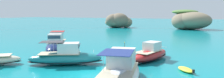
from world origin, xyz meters
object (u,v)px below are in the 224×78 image
(islet_small, at_px, (117,21))
(motorboat_red, at_px, (150,54))
(motorboat_white, at_px, (121,74))
(islet_large, at_px, (188,20))
(dinghy_tender, at_px, (186,70))
(motorboat_teal, at_px, (66,57))
(channel_buoy, at_px, (125,48))
(motorboat_navy, at_px, (56,45))

(islet_small, bearing_deg, motorboat_red, -63.16)
(islet_small, bearing_deg, motorboat_white, -66.98)
(islet_large, distance_m, islet_small, 28.74)
(islet_large, distance_m, dinghy_tender, 64.87)
(motorboat_teal, bearing_deg, channel_buoy, 76.65)
(dinghy_tender, bearing_deg, islet_large, 94.97)
(islet_small, relative_size, motorboat_teal, 1.33)
(motorboat_white, bearing_deg, motorboat_red, 91.03)
(motorboat_navy, bearing_deg, islet_small, 102.64)
(islet_small, bearing_deg, motorboat_navy, -77.36)
(motorboat_navy, height_order, motorboat_white, motorboat_white)
(motorboat_white, bearing_deg, dinghy_tender, 56.26)
(motorboat_red, bearing_deg, motorboat_navy, 178.95)
(motorboat_red, bearing_deg, islet_small, 116.84)
(islet_large, height_order, motorboat_white, islet_large)
(motorboat_white, bearing_deg, motorboat_navy, 144.49)
(motorboat_navy, xyz_separation_m, channel_buoy, (10.22, 5.60, -0.68))
(motorboat_teal, xyz_separation_m, channel_buoy, (3.04, 12.82, -0.59))
(channel_buoy, bearing_deg, motorboat_teal, -103.35)
(motorboat_red, distance_m, motorboat_teal, 11.44)
(islet_large, height_order, islet_small, islet_large)
(islet_large, xyz_separation_m, dinghy_tender, (5.61, -64.55, -3.21))
(motorboat_teal, bearing_deg, islet_large, 82.74)
(motorboat_navy, bearing_deg, motorboat_teal, -45.15)
(motorboat_teal, relative_size, channel_buoy, 6.44)
(motorboat_white, distance_m, channel_buoy, 18.48)
(islet_small, distance_m, motorboat_red, 64.53)
(islet_large, xyz_separation_m, motorboat_teal, (-8.57, -67.29, -2.50))
(islet_small, height_order, channel_buoy, islet_small)
(dinghy_tender, bearing_deg, motorboat_white, -123.74)
(islet_small, bearing_deg, dinghy_tender, -61.01)
(motorboat_red, bearing_deg, motorboat_white, -88.97)
(islet_large, xyz_separation_m, motorboat_red, (0.53, -60.37, -2.59))
(dinghy_tender, bearing_deg, motorboat_teal, -169.04)
(motorboat_teal, xyz_separation_m, motorboat_white, (9.31, -4.55, 0.15))
(islet_large, relative_size, motorboat_teal, 1.80)
(motorboat_red, relative_size, motorboat_white, 0.78)
(motorboat_red, distance_m, motorboat_white, 11.47)
(motorboat_navy, relative_size, motorboat_teal, 1.09)
(motorboat_red, xyz_separation_m, dinghy_tender, (5.08, -4.18, -0.61))
(islet_small, distance_m, motorboat_white, 75.02)
(motorboat_white, bearing_deg, islet_small, 113.02)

